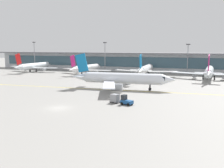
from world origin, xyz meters
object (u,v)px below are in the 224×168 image
gate_airplane_3 (209,72)px  taxiing_regional_jet (122,79)px  apron_light_mast_0 (34,54)px  apron_light_mast_1 (105,56)px  gate_airplane_2 (146,69)px  gate_airplane_0 (35,66)px  gate_airplane_1 (86,68)px  cargo_dolly_lead (115,98)px  baggage_tug (126,101)px  apron_light_mast_2 (188,58)px

gate_airplane_3 → taxiing_regional_jet: bearing=146.2°
apron_light_mast_0 → apron_light_mast_1: bearing=0.5°
gate_airplane_2 → apron_light_mast_0: size_ratio=1.92×
gate_airplane_0 → taxiing_regional_jet: size_ratio=0.91×
gate_airplane_1 → gate_airplane_3: (53.00, -1.16, 0.26)m
gate_airplane_2 → gate_airplane_3: size_ratio=0.97×
taxiing_regional_jet → cargo_dolly_lead: (4.33, -17.72, -2.09)m
baggage_tug → apron_light_mast_1: apron_light_mast_1 is taller
gate_airplane_3 → taxiing_regional_jet: taxiing_regional_jet is taller
gate_airplane_3 → baggage_tug: gate_airplane_3 is taller
gate_airplane_1 → taxiing_regional_jet: size_ratio=0.87×
gate_airplane_0 → gate_airplane_3: gate_airplane_3 is taller
gate_airplane_2 → apron_light_mast_2: (16.45, 11.91, 4.67)m
gate_airplane_3 → apron_light_mast_2: apron_light_mast_2 is taller
apron_light_mast_1 → apron_light_mast_2: (39.60, 1.73, -0.52)m
cargo_dolly_lead → gate_airplane_3: bearing=86.3°
gate_airplane_0 → gate_airplane_2: (57.22, 1.13, 0.04)m
taxiing_regional_jet → cargo_dolly_lead: size_ratio=12.73×
gate_airplane_2 → cargo_dolly_lead: gate_airplane_2 is taller
gate_airplane_0 → gate_airplane_2: 57.23m
gate_airplane_2 → apron_light_mast_1: 25.81m
gate_airplane_3 → apron_light_mast_0: 92.07m
gate_airplane_0 → apron_light_mast_1: bearing=-71.4°
taxiing_regional_jet → baggage_tug: (7.17, -18.63, -2.25)m
taxiing_regional_jet → apron_light_mast_0: bearing=140.4°
apron_light_mast_2 → baggage_tug: bearing=-97.0°
gate_airplane_1 → gate_airplane_3: size_ratio=0.91×
gate_airplane_0 → apron_light_mast_2: bearing=-79.7°
gate_airplane_2 → apron_light_mast_1: bearing=63.5°
gate_airplane_2 → apron_light_mast_0: (-65.49, 9.82, 5.43)m
apron_light_mast_2 → taxiing_regional_jet: bearing=-107.7°
gate_airplane_0 → cargo_dolly_lead: 82.06m
gate_airplane_1 → apron_light_mast_2: apron_light_mast_2 is taller
gate_airplane_2 → apron_light_mast_2: 20.84m
apron_light_mast_0 → gate_airplane_2: bearing=-8.5°
taxiing_regional_jet → apron_light_mast_2: 50.97m
gate_airplane_0 → apron_light_mast_1: 36.28m
baggage_tug → apron_light_mast_2: 67.85m
baggage_tug → apron_light_mast_0: apron_light_mast_0 is taller
apron_light_mast_1 → taxiing_regional_jet: bearing=-62.6°
gate_airplane_1 → gate_airplane_3: 53.01m
baggage_tug → apron_light_mast_2: size_ratio=0.21×
gate_airplane_1 → apron_light_mast_1: 13.97m
taxiing_regional_jet → apron_light_mast_2: bearing=67.5°
gate_airplane_2 → apron_light_mast_2: bearing=-56.8°
taxiing_regional_jet → apron_light_mast_1: size_ratio=2.14×
gate_airplane_3 → cargo_dolly_lead: size_ratio=12.11×
gate_airplane_2 → apron_light_mast_2: apron_light_mast_2 is taller
gate_airplane_2 → gate_airplane_3: 25.70m
gate_airplane_3 → apron_light_mast_1: apron_light_mast_1 is taller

